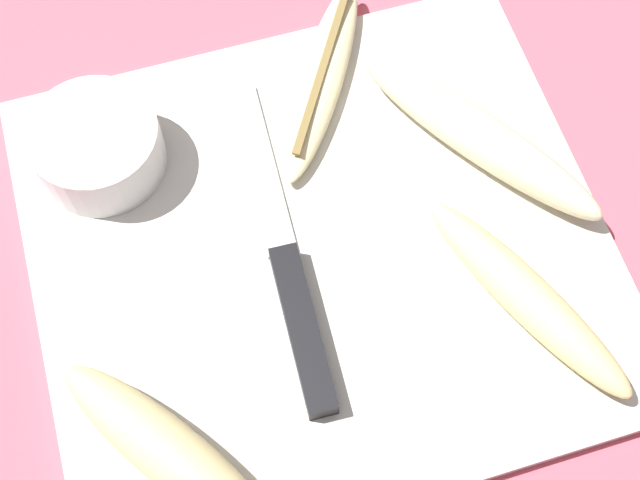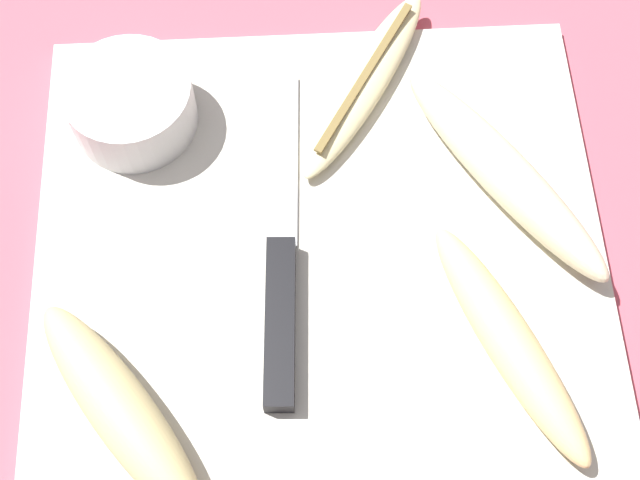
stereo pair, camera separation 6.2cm
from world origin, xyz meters
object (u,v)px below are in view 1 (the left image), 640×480
(banana_spotted_left, at_px, (169,453))
(prep_bowl, at_px, (98,147))
(banana_bright_far, at_px, (480,137))
(banana_soft_right, at_px, (322,78))
(banana_golden_short, at_px, (527,297))
(knife, at_px, (295,298))

(banana_spotted_left, xyz_separation_m, prep_bowl, (-0.00, 0.23, 0.00))
(banana_bright_far, relative_size, banana_soft_right, 1.08)
(banana_soft_right, bearing_deg, banana_golden_short, -69.39)
(knife, distance_m, banana_soft_right, 0.18)
(knife, height_order, prep_bowl, prep_bowl)
(knife, height_order, banana_bright_far, banana_bright_far)
(banana_bright_far, distance_m, prep_bowl, 0.28)
(knife, bearing_deg, prep_bowl, 128.20)
(banana_spotted_left, bearing_deg, prep_bowl, 90.30)
(knife, bearing_deg, banana_bright_far, 28.08)
(banana_golden_short, bearing_deg, prep_bowl, 142.67)
(knife, distance_m, banana_bright_far, 0.18)
(banana_bright_far, xyz_separation_m, prep_bowl, (-0.27, 0.07, 0.00))
(banana_golden_short, relative_size, banana_soft_right, 1.02)
(banana_golden_short, distance_m, prep_bowl, 0.32)
(knife, distance_m, banana_golden_short, 0.16)
(banana_spotted_left, xyz_separation_m, banana_soft_right, (0.17, 0.25, -0.01))
(knife, distance_m, prep_bowl, 0.18)
(knife, xyz_separation_m, banana_soft_right, (0.07, 0.17, 0.00))
(banana_spotted_left, relative_size, banana_soft_right, 0.93)
(banana_golden_short, distance_m, banana_bright_far, 0.13)
(banana_golden_short, height_order, banana_soft_right, banana_golden_short)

